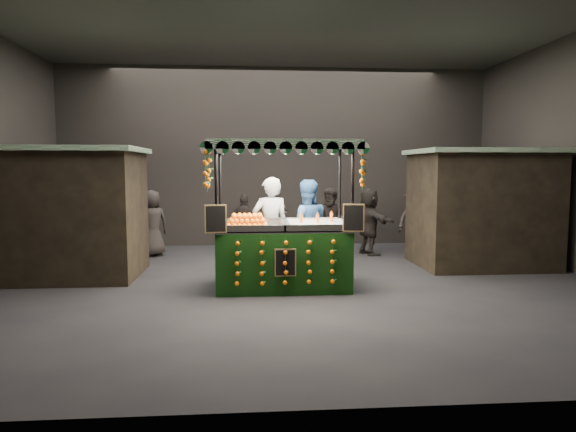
{
  "coord_description": "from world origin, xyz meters",
  "views": [
    {
      "loc": [
        -0.76,
        -9.37,
        2.19
      ],
      "look_at": [
        -0.03,
        0.16,
        1.28
      ],
      "focal_mm": 31.55,
      "sensor_mm": 36.0,
      "label": 1
    }
  ],
  "objects": [
    {
      "name": "vendor_blue",
      "position": [
        0.4,
        0.82,
        0.98
      ],
      "size": [
        0.98,
        0.77,
        1.95
      ],
      "rotation": [
        0.0,
        0.0,
        3.18
      ],
      "color": "#2B548C",
      "rests_on": "ground"
    },
    {
      "name": "shopper_1",
      "position": [
        1.3,
        3.11,
        0.85
      ],
      "size": [
        1.03,
        0.94,
        1.7
      ],
      "rotation": [
        0.0,
        0.0,
        -0.46
      ],
      "color": "#2A2422",
      "rests_on": "ground"
    },
    {
      "name": "ground",
      "position": [
        0.0,
        0.0,
        0.0
      ],
      "size": [
        12.0,
        12.0,
        0.0
      ],
      "primitive_type": "plane",
      "color": "black",
      "rests_on": "ground"
    },
    {
      "name": "shopper_4",
      "position": [
        -3.17,
        3.31,
        0.82
      ],
      "size": [
        0.96,
        0.86,
        1.65
      ],
      "rotation": [
        0.0,
        0.0,
        3.67
      ],
      "color": "#2A2422",
      "rests_on": "ground"
    },
    {
      "name": "shopper_2",
      "position": [
        -0.87,
        3.63,
        0.76
      ],
      "size": [
        0.94,
        0.51,
        1.52
      ],
      "rotation": [
        0.0,
        0.0,
        2.98
      ],
      "color": "#2A2422",
      "rests_on": "ground"
    },
    {
      "name": "vendor_grey",
      "position": [
        -0.34,
        0.61,
        1.0
      ],
      "size": [
        0.8,
        0.6,
        2.01
      ],
      "rotation": [
        0.0,
        0.0,
        3.31
      ],
      "color": "gray",
      "rests_on": "ground"
    },
    {
      "name": "shopper_5",
      "position": [
        2.27,
        3.14,
        0.84
      ],
      "size": [
        1.0,
        1.64,
        1.69
      ],
      "rotation": [
        0.0,
        0.0,
        1.91
      ],
      "color": "black",
      "rests_on": "ground"
    },
    {
      "name": "neighbour_stall_left",
      "position": [
        -4.4,
        1.0,
        1.31
      ],
      "size": [
        3.0,
        2.2,
        2.6
      ],
      "color": "black",
      "rests_on": "ground"
    },
    {
      "name": "shopper_3",
      "position": [
        3.58,
        3.55,
        0.84
      ],
      "size": [
        1.24,
        0.99,
        1.68
      ],
      "rotation": [
        0.0,
        0.0,
        0.39
      ],
      "color": "black",
      "rests_on": "ground"
    },
    {
      "name": "juice_stall",
      "position": [
        -0.15,
        -0.3,
        0.83
      ],
      "size": [
        2.76,
        1.62,
        2.67
      ],
      "color": "black",
      "rests_on": "ground"
    },
    {
      "name": "shopper_0",
      "position": [
        -0.09,
        3.19,
        0.84
      ],
      "size": [
        0.64,
        0.44,
        1.68
      ],
      "rotation": [
        0.0,
        0.0,
        0.07
      ],
      "color": "black",
      "rests_on": "ground"
    },
    {
      "name": "neighbour_stall_right",
      "position": [
        4.4,
        1.5,
        1.31
      ],
      "size": [
        3.0,
        2.2,
        2.6
      ],
      "color": "black",
      "rests_on": "ground"
    },
    {
      "name": "market_hall",
      "position": [
        0.0,
        0.0,
        3.38
      ],
      "size": [
        12.1,
        10.1,
        5.05
      ],
      "color": "black",
      "rests_on": "ground"
    }
  ]
}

